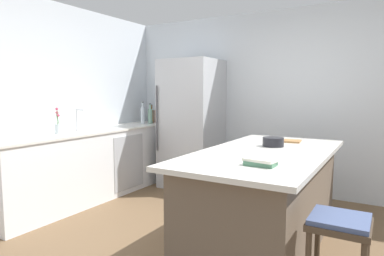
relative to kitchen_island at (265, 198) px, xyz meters
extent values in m
plane|color=brown|center=(-0.40, -0.40, -0.46)|extent=(7.20, 7.20, 0.00)
cube|color=silver|center=(-0.40, 1.85, 0.84)|extent=(6.00, 0.10, 2.60)
cube|color=silver|center=(-2.85, -0.40, 0.84)|extent=(0.10, 6.00, 2.60)
cube|color=white|center=(-2.50, 0.25, -0.01)|extent=(0.60, 2.91, 0.91)
cube|color=silver|center=(-2.50, 0.25, 0.46)|extent=(0.63, 2.94, 0.03)
cube|color=#B2B5BA|center=(-2.19, 0.61, -0.01)|extent=(0.01, 0.60, 0.76)
cube|color=brown|center=(0.00, 0.00, -0.03)|extent=(0.91, 1.98, 0.87)
cube|color=silver|center=(0.00, 0.00, 0.43)|extent=(1.07, 2.18, 0.04)
cube|color=#B7BABF|center=(-1.64, 1.43, 0.50)|extent=(0.81, 0.75, 1.93)
cylinder|color=#4C4C51|center=(-2.01, 1.03, 0.60)|extent=(0.02, 0.02, 0.96)
cube|color=#473828|center=(0.74, -0.80, 0.17)|extent=(0.36, 0.36, 0.04)
cube|color=#47567F|center=(0.74, -0.80, 0.21)|extent=(0.34, 0.34, 0.03)
cylinder|color=silver|center=(-2.56, 0.03, 0.49)|extent=(0.05, 0.05, 0.02)
cylinder|color=silver|center=(-2.56, 0.03, 0.64)|extent=(0.02, 0.02, 0.28)
cylinder|color=silver|center=(-2.50, 0.03, 0.76)|extent=(0.14, 0.02, 0.02)
cylinder|color=silver|center=(-2.51, -0.30, 0.54)|extent=(0.08, 0.08, 0.12)
cylinder|color=#4C7F3D|center=(-2.52, -0.30, 0.63)|extent=(0.01, 0.03, 0.21)
sphere|color=#DB4C66|center=(-2.52, -0.30, 0.74)|extent=(0.04, 0.04, 0.04)
cylinder|color=#4C7F3D|center=(-2.51, -0.31, 0.65)|extent=(0.01, 0.02, 0.26)
sphere|color=#DB4C66|center=(-2.51, -0.31, 0.78)|extent=(0.04, 0.04, 0.04)
cylinder|color=#4C7F3D|center=(-2.50, -0.30, 0.62)|extent=(0.01, 0.03, 0.18)
sphere|color=#DB4C66|center=(-2.50, -0.30, 0.71)|extent=(0.04, 0.04, 0.04)
cylinder|color=#994C23|center=(-2.44, 1.60, 0.58)|extent=(0.05, 0.05, 0.21)
cylinder|color=#994C23|center=(-2.44, 1.60, 0.72)|extent=(0.03, 0.03, 0.06)
cylinder|color=black|center=(-2.44, 1.60, 0.75)|extent=(0.03, 0.03, 0.01)
cylinder|color=brown|center=(-2.47, 1.51, 0.58)|extent=(0.08, 0.08, 0.21)
cylinder|color=brown|center=(-2.47, 1.51, 0.73)|extent=(0.04, 0.04, 0.08)
cylinder|color=black|center=(-2.47, 1.51, 0.77)|extent=(0.04, 0.04, 0.01)
cylinder|color=#8CB79E|center=(-2.42, 1.41, 0.60)|extent=(0.08, 0.08, 0.24)
cylinder|color=#8CB79E|center=(-2.42, 1.41, 0.75)|extent=(0.03, 0.03, 0.07)
cylinder|color=black|center=(-2.42, 1.41, 0.79)|extent=(0.03, 0.03, 0.01)
cylinder|color=silver|center=(-2.50, 1.31, 0.61)|extent=(0.06, 0.06, 0.27)
cylinder|color=silver|center=(-2.50, 1.31, 0.78)|extent=(0.03, 0.03, 0.07)
cylinder|color=black|center=(-2.50, 1.31, 0.82)|extent=(0.03, 0.03, 0.01)
cube|color=#4C7F60|center=(0.17, -0.63, 0.46)|extent=(0.22, 0.15, 0.03)
cube|color=silver|center=(0.17, -0.63, 0.49)|extent=(0.25, 0.18, 0.02)
cylinder|color=black|center=(-0.02, 0.29, 0.49)|extent=(0.21, 0.21, 0.09)
cube|color=#9E7042|center=(-0.02, 0.68, 0.46)|extent=(0.36, 0.24, 0.02)
camera|label=1|loc=(0.97, -2.99, 0.98)|focal=31.57mm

